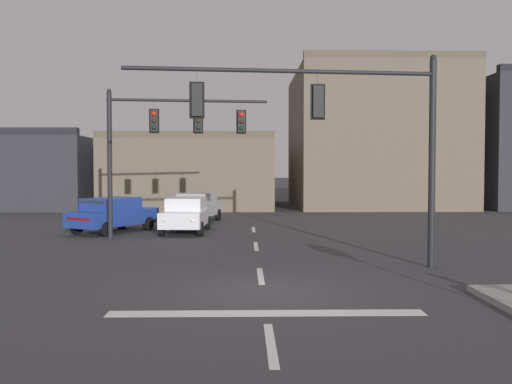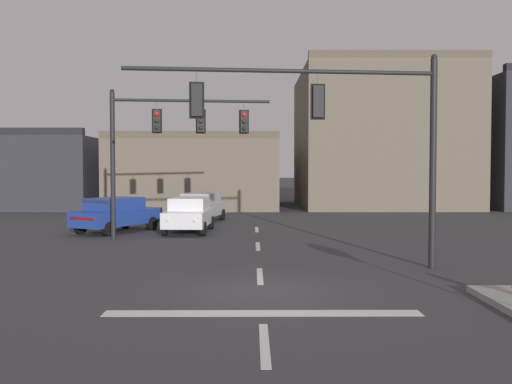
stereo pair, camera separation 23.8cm
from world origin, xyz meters
The scene contains 9 objects.
ground_plane centered at (0.00, 0.00, 0.00)m, with size 400.00×400.00×0.00m, color #353538.
stop_bar_paint centered at (0.00, -2.00, 0.00)m, with size 6.40×0.50×0.01m, color silver.
lane_centreline centered at (0.00, 2.00, 0.00)m, with size 0.16×26.40×0.01m.
signal_mast_near_side centered at (2.30, 3.00, 4.29)m, with size 9.00×1.00×6.25m.
signal_mast_far_side centered at (-3.83, 10.43, 4.36)m, with size 6.64×0.81×6.24m.
car_lot_nearside centered at (-6.53, 12.92, 0.86)m, with size 3.73×4.72×1.61m.
car_lot_middle centered at (-3.14, 12.85, 0.86)m, with size 2.07×4.52×1.61m.
car_lot_farside centered at (-3.09, 18.02, 0.86)m, with size 2.69×4.68×1.61m.
building_row centered at (6.54, 31.41, 4.27)m, with size 47.84×13.49×11.04m.
Camera 2 is at (-0.20, -13.22, 2.88)m, focal length 39.56 mm.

